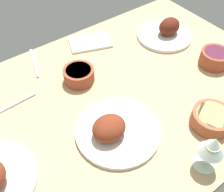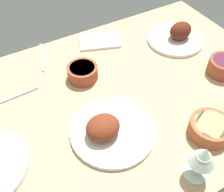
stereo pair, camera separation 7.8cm
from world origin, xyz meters
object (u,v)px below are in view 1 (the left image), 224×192
Objects in this scene: folded_napkin at (90,42)px; spoon_loose at (34,63)px; plate_far_side at (166,32)px; bowl_onions at (215,58)px; plate_center_main at (115,130)px; bowl_potatoes at (212,118)px; bowl_soup at (79,74)px; fork_loose at (14,104)px; wine_glass at (212,147)px.

spoon_loose is (26.80, -2.19, -0.20)cm from folded_napkin.
bowl_onions is at bearing 94.95° from plate_far_side.
plate_center_main is 50.75cm from folded_napkin.
plate_center_main is 48.93cm from spoon_loose.
plate_far_side reaches higher than bowl_potatoes.
bowl_onions is at bearing -142.29° from bowl_potatoes.
plate_far_side reaches higher than folded_napkin.
bowl_soup is 22.40cm from spoon_loose.
folded_napkin is (-20.67, -46.31, -1.74)cm from plate_center_main.
fork_loose is (73.96, -1.78, -2.17)cm from plate_far_side.
plate_far_side is 48.06cm from bowl_soup.
plate_center_main is 2.03× the size of wine_glass.
plate_far_side is 74.01cm from fork_loose.
plate_center_main reaches higher than bowl_onions.
spoon_loose is at bearing -82.80° from plate_center_main.
bowl_soup is at bearing -26.33° from bowl_onions.
plate_far_side is at bearing -123.96° from wine_glass.
bowl_onions is (-25.59, -19.79, 0.56)cm from bowl_potatoes.
folded_napkin reaches higher than spoon_loose.
plate_center_main is at bearing 65.94° from folded_napkin.
fork_loose is (42.54, 14.71, -0.20)cm from folded_napkin.
spoon_loose is at bearing -135.68° from fork_loose.
plate_center_main is at bearing 81.99° from bowl_soup.
fork_loose is (21.87, -31.60, -1.94)cm from plate_center_main.
bowl_potatoes reaches higher than spoon_loose.
plate_center_main is at bearing 29.79° from plate_far_side.
bowl_potatoes is 0.81× the size of fork_loose.
folded_napkin is at bearing -82.61° from bowl_potatoes.
fork_loose is at bearing -1.38° from plate_far_side.
plate_center_main is 2.40× the size of bowl_onions.
plate_center_main reaches higher than bowl_potatoes.
spoon_loose is at bearing -61.59° from bowl_potatoes.
bowl_potatoes is at bearing -146.28° from wine_glass.
spoon_loose is (60.47, -44.68, -3.05)cm from bowl_onions.
plate_center_main is at bearing -29.05° from bowl_potatoes.
folded_napkin is (8.07, -62.28, -2.29)cm from bowl_potatoes.
wine_glass is at bearing 121.13° from plate_center_main.
plate_center_main is at bearing -58.87° from wine_glass.
plate_center_main is 1.55× the size of folded_napkin.
folded_napkin is (33.67, -42.49, -2.85)cm from bowl_onions.
plate_center_main reaches higher than spoon_loose.
bowl_soup is 24.33cm from folded_napkin.
plate_far_side is at bearing -150.21° from plate_center_main.
bowl_potatoes is 62.84cm from folded_napkin.
bowl_potatoes is 73.34cm from spoon_loose.
bowl_soup is 0.88× the size of bowl_potatoes.
bowl_onions is at bearing -143.63° from wine_glass.
spoon_loose is (58.22, -18.69, -2.17)cm from plate_far_side.
plate_center_main is 29.01cm from bowl_soup.
bowl_onions is 0.85× the size of wine_glass.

